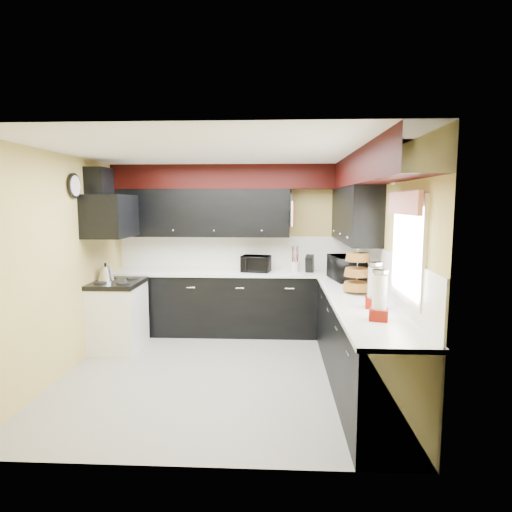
{
  "coord_description": "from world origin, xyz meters",
  "views": [
    {
      "loc": [
        0.61,
        -4.73,
        1.96
      ],
      "look_at": [
        0.35,
        0.8,
        1.26
      ],
      "focal_mm": 30.0,
      "sensor_mm": 36.0,
      "label": 1
    }
  ],
  "objects_px": {
    "toaster_oven": "(256,264)",
    "kettle": "(106,273)",
    "utensil_crock": "(295,267)",
    "microwave": "(348,268)",
    "knife_block": "(310,264)"
  },
  "relations": [
    {
      "from": "microwave",
      "to": "kettle",
      "type": "bearing_deg",
      "value": 80.73
    },
    {
      "from": "toaster_oven",
      "to": "knife_block",
      "type": "height_order",
      "value": "knife_block"
    },
    {
      "from": "kettle",
      "to": "knife_block",
      "type": "bearing_deg",
      "value": 13.83
    },
    {
      "from": "toaster_oven",
      "to": "utensil_crock",
      "type": "relative_size",
      "value": 2.77
    },
    {
      "from": "toaster_oven",
      "to": "kettle",
      "type": "distance_m",
      "value": 2.1
    },
    {
      "from": "utensil_crock",
      "to": "kettle",
      "type": "xyz_separation_m",
      "value": [
        -2.55,
        -0.74,
        0.0
      ]
    },
    {
      "from": "microwave",
      "to": "knife_block",
      "type": "height_order",
      "value": "microwave"
    },
    {
      "from": "toaster_oven",
      "to": "utensil_crock",
      "type": "height_order",
      "value": "toaster_oven"
    },
    {
      "from": "toaster_oven",
      "to": "kettle",
      "type": "xyz_separation_m",
      "value": [
        -1.98,
        -0.7,
        -0.04
      ]
    },
    {
      "from": "microwave",
      "to": "knife_block",
      "type": "distance_m",
      "value": 0.75
    },
    {
      "from": "toaster_oven",
      "to": "microwave",
      "type": "bearing_deg",
      "value": -15.39
    },
    {
      "from": "toaster_oven",
      "to": "kettle",
      "type": "bearing_deg",
      "value": -149.07
    },
    {
      "from": "toaster_oven",
      "to": "knife_block",
      "type": "bearing_deg",
      "value": 9.86
    },
    {
      "from": "knife_block",
      "to": "kettle",
      "type": "relative_size",
      "value": 1.15
    },
    {
      "from": "toaster_oven",
      "to": "microwave",
      "type": "distance_m",
      "value": 1.39
    }
  ]
}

